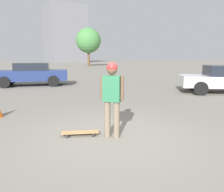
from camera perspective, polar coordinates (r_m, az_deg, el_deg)
The scene contains 7 objects.
ground_plane at distance 5.17m, azimuth 0.00°, elevation -10.66°, with size 220.00×220.00×0.00m, color gray.
person at distance 4.89m, azimuth 0.00°, elevation 0.79°, with size 0.44×0.41×1.73m.
skateboard at distance 5.29m, azimuth -8.28°, elevation -9.41°, with size 0.58×0.90×0.09m.
car_parked_near at distance 12.68m, azimuth 27.20°, elevation 4.06°, with size 4.17×4.50×1.42m.
car_parked_far at distance 15.18m, azimuth -20.39°, elevation 5.49°, with size 3.12×4.94×1.47m.
building_block_distant at distance 86.37m, azimuth -12.12°, elevation 15.43°, with size 12.54×13.31×20.37m.
tree_distant at distance 46.81m, azimuth -6.20°, elevation 14.21°, with size 5.15×5.15×7.84m.
Camera 1 is at (-4.12, 2.52, 1.83)m, focal length 35.00 mm.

